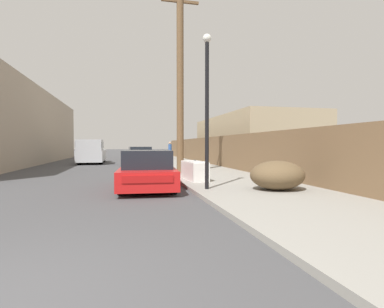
# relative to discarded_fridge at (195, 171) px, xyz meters

# --- Properties ---
(sidewalk_curb) EXTENTS (4.20, 63.00, 0.12)m
(sidewalk_curb) POSITION_rel_discarded_fridge_xyz_m (1.46, 15.09, -0.42)
(sidewalk_curb) COLOR gray
(sidewalk_curb) RESTS_ON ground
(discarded_fridge) EXTENTS (0.75, 1.78, 0.74)m
(discarded_fridge) POSITION_rel_discarded_fridge_xyz_m (0.00, 0.00, 0.00)
(discarded_fridge) COLOR white
(discarded_fridge) RESTS_ON sidewalk_curb
(parked_sports_car_red) EXTENTS (2.05, 4.28, 1.29)m
(parked_sports_car_red) POSITION_rel_discarded_fridge_xyz_m (-1.90, -1.10, 0.11)
(parked_sports_car_red) COLOR red
(parked_sports_car_red) RESTS_ON ground
(car_parked_mid) EXTENTS (1.88, 4.33, 1.35)m
(car_parked_mid) POSITION_rel_discarded_fridge_xyz_m (-1.50, 11.32, 0.15)
(car_parked_mid) COLOR gray
(car_parked_mid) RESTS_ON ground
(pickup_truck) EXTENTS (1.94, 5.54, 1.88)m
(pickup_truck) POSITION_rel_discarded_fridge_xyz_m (-5.15, 13.72, 0.45)
(pickup_truck) COLOR silver
(pickup_truck) RESTS_ON ground
(utility_pole) EXTENTS (1.80, 0.33, 9.07)m
(utility_pole) POSITION_rel_discarded_fridge_xyz_m (-0.01, 2.94, 4.27)
(utility_pole) COLOR brown
(utility_pole) RESTS_ON sidewalk_curb
(street_lamp) EXTENTS (0.26, 0.26, 4.69)m
(street_lamp) POSITION_rel_discarded_fridge_xyz_m (-0.19, -2.42, 2.36)
(street_lamp) COLOR black
(street_lamp) RESTS_ON sidewalk_curb
(brush_pile) EXTENTS (1.65, 1.45, 0.87)m
(brush_pile) POSITION_rel_discarded_fridge_xyz_m (1.82, -3.06, 0.08)
(brush_pile) COLOR brown
(brush_pile) RESTS_ON sidewalk_curb
(wooden_fence) EXTENTS (0.08, 37.28, 1.93)m
(wooden_fence) POSITION_rel_discarded_fridge_xyz_m (3.41, 8.45, 0.60)
(wooden_fence) COLOR brown
(wooden_fence) RESTS_ON sidewalk_curb
(building_right_house) EXTENTS (6.00, 13.10, 3.80)m
(building_right_house) POSITION_rel_discarded_fridge_xyz_m (7.69, 11.98, 1.42)
(building_right_house) COLOR tan
(building_right_house) RESTS_ON ground
(pedestrian) EXTENTS (0.34, 0.34, 1.69)m
(pedestrian) POSITION_rel_discarded_fridge_xyz_m (1.88, 18.53, 0.51)
(pedestrian) COLOR #282D42
(pedestrian) RESTS_ON sidewalk_curb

